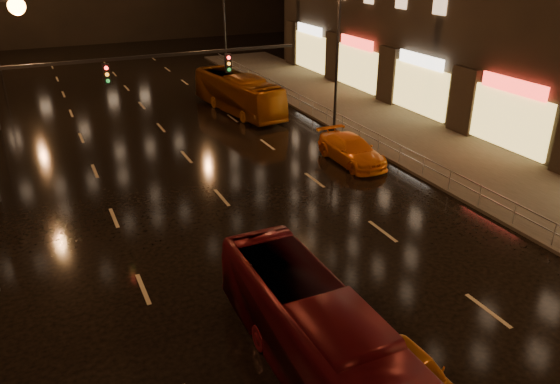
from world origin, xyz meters
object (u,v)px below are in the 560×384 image
(taxi_near, at_px, (412,372))
(taxi_far, at_px, (352,150))
(bus_red, at_px, (321,341))
(bus_curb, at_px, (238,93))

(taxi_near, height_order, taxi_far, taxi_far)
(bus_red, xyz_separation_m, taxi_far, (9.50, 13.78, -0.61))
(bus_red, bearing_deg, bus_curb, 73.57)
(bus_curb, xyz_separation_m, taxi_far, (2.00, -12.02, -0.62))
(bus_red, distance_m, bus_curb, 26.88)
(bus_red, distance_m, taxi_near, 2.52)
(bus_curb, relative_size, taxi_far, 1.94)
(bus_curb, bearing_deg, bus_red, -114.01)
(bus_curb, bearing_deg, taxi_far, -88.36)
(bus_red, height_order, taxi_far, bus_red)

